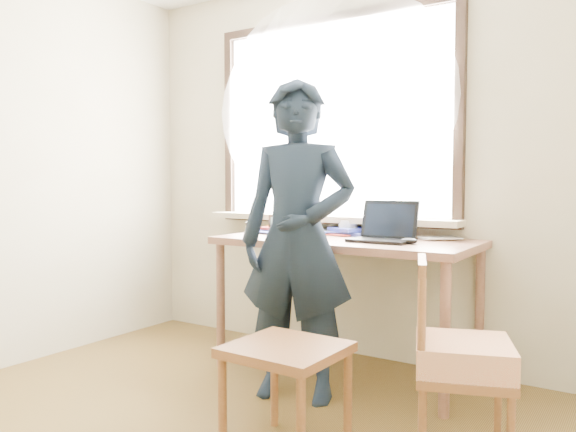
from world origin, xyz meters
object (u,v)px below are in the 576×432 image
Objects in this scene: work_chair at (286,362)px; person at (297,240)px; mug_dark at (253,230)px; side_chair at (460,358)px; desk at (346,252)px; mug_white at (348,227)px; laptop at (385,232)px.

person is at bearing 117.78° from work_chair.
mug_dark is 1.59m from side_chair.
desk is 1.23m from side_chair.
person reaches higher than desk.
mug_white is at bearing 47.65° from mug_dark.
person is (-0.96, 0.26, 0.41)m from side_chair.
desk reaches higher than work_chair.
mug_white is 1.25× the size of mug_dark.
desk is at bearing 140.35° from side_chair.
laptop is at bearing 41.18° from person.
side_chair is at bearing -39.65° from desk.
mug_white is at bearing 105.58° from work_chair.
side_chair is at bearing -19.61° from mug_dark.
person is at bearing -27.48° from mug_dark.
laptop is at bearing 15.32° from mug_dark.
laptop is (0.27, -0.03, 0.14)m from desk.
mug_dark is at bearing 160.39° from side_chair.
mug_white reaches higher than side_chair.
side_chair is (0.92, -0.76, -0.30)m from desk.
side_chair is at bearing 24.70° from work_chair.
mug_white is 1.42m from work_chair.
desk is 3.28× the size of work_chair.
laptop is 0.73× the size of work_chair.
side_chair is at bearing -48.21° from laptop.
mug_dark is (-0.53, -0.25, 0.13)m from desk.
mug_dark is (-0.43, -0.47, -0.00)m from mug_white.
desk is at bearing 69.66° from person.
person is at bearing -123.02° from laptop.
mug_dark is 0.55m from person.
mug_white is 0.07× the size of person.
mug_dark is at bearing -154.84° from desk.
person is (0.06, -0.72, -0.02)m from mug_white.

